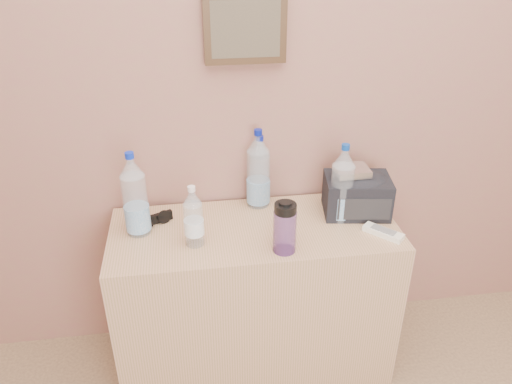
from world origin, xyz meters
TOP-DOWN VIEW (x-y plane):
  - picture_frame at (-0.18, 1.98)m, footprint 0.30×0.03m
  - dresser at (-0.18, 1.75)m, footprint 1.11×0.46m
  - pet_large_a at (-0.62, 1.79)m, footprint 0.09×0.09m
  - pet_large_b at (-0.14, 1.93)m, footprint 0.09×0.09m
  - pet_large_c at (-0.13, 1.93)m, footprint 0.08×0.08m
  - pet_large_d at (0.17, 1.77)m, footprint 0.09×0.09m
  - pet_small at (-0.41, 1.68)m, footprint 0.07×0.07m
  - nalgene_bottle at (-0.09, 1.59)m, footprint 0.08×0.08m
  - sunglasses at (-0.56, 1.84)m, footprint 0.16×0.11m
  - ac_remote at (0.30, 1.63)m, footprint 0.14×0.15m
  - toiletry_bag at (0.25, 1.81)m, footprint 0.28×0.22m
  - foil_packet at (0.22, 1.81)m, footprint 0.13×0.11m

SIDE VIEW (x-z plane):
  - dresser at x=-0.18m, z-range 0.00..0.70m
  - ac_remote at x=0.30m, z-range 0.70..0.72m
  - sunglasses at x=-0.56m, z-range 0.70..0.73m
  - toiletry_bag at x=0.25m, z-range 0.70..0.87m
  - nalgene_bottle at x=-0.09m, z-range 0.69..0.89m
  - pet_small at x=-0.41m, z-range 0.68..0.92m
  - pet_large_c at x=-0.13m, z-range 0.68..0.98m
  - pet_large_d at x=0.17m, z-range 0.68..1.00m
  - pet_large_a at x=-0.62m, z-range 0.68..1.01m
  - pet_large_b at x=-0.14m, z-range 0.68..1.01m
  - foil_packet at x=0.22m, z-range 0.87..0.90m
  - picture_frame at x=-0.18m, z-range 1.27..1.52m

